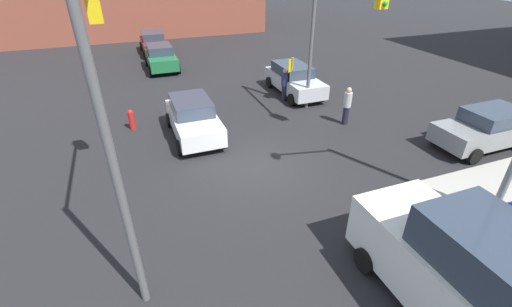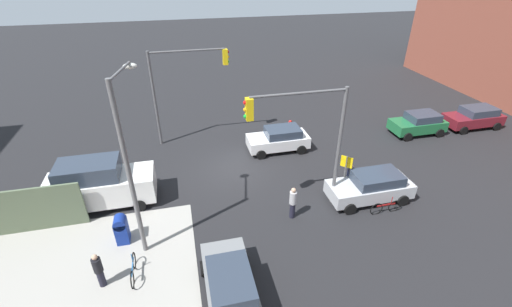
# 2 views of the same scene
# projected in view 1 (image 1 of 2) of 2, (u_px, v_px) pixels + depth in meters

# --- Properties ---
(ground_plane) EXTENTS (120.00, 120.00, 0.00)m
(ground_plane) POSITION_uv_depth(u_px,v_px,m) (257.00, 166.00, 13.00)
(ground_plane) COLOR black
(traffic_signal_nw_corner) EXTENTS (4.88, 0.36, 6.50)m
(traffic_signal_nw_corner) POSITION_uv_depth(u_px,v_px,m) (335.00, 20.00, 14.22)
(traffic_signal_nw_corner) COLOR #59595B
(traffic_signal_nw_corner) RESTS_ON ground
(traffic_signal_se_corner) EXTENTS (5.20, 0.36, 6.50)m
(traffic_signal_se_corner) POSITION_uv_depth(u_px,v_px,m) (102.00, 82.00, 7.26)
(traffic_signal_se_corner) COLOR #59595B
(traffic_signal_se_corner) RESTS_ON ground
(warning_sign_two_way) EXTENTS (0.48, 0.48, 2.40)m
(warning_sign_two_way) POSITION_uv_depth(u_px,v_px,m) (290.00, 73.00, 17.74)
(warning_sign_two_way) COLOR #4C4C4C
(warning_sign_two_way) RESTS_ON ground
(fire_hydrant) EXTENTS (0.26, 0.26, 0.94)m
(fire_hydrant) POSITION_uv_depth(u_px,v_px,m) (132.00, 119.00, 15.51)
(fire_hydrant) COLOR red
(fire_hydrant) RESTS_ON ground
(coupe_green) EXTENTS (3.92, 2.02, 1.62)m
(coupe_green) POSITION_uv_depth(u_px,v_px,m) (161.00, 57.00, 23.50)
(coupe_green) COLOR #1E6638
(coupe_green) RESTS_ON ground
(sedan_maroon) EXTENTS (4.37, 2.02, 1.62)m
(sedan_maroon) POSITION_uv_depth(u_px,v_px,m) (153.00, 42.00, 27.44)
(sedan_maroon) COLOR maroon
(sedan_maroon) RESTS_ON ground
(sedan_silver) EXTENTS (4.50, 2.02, 1.62)m
(sedan_silver) POSITION_uv_depth(u_px,v_px,m) (294.00, 79.00, 19.37)
(sedan_silver) COLOR #B7BABF
(sedan_silver) RESTS_ON ground
(coupe_gray) EXTENTS (2.02, 4.13, 1.62)m
(coupe_gray) POSITION_uv_depth(u_px,v_px,m) (486.00, 128.00, 13.91)
(coupe_gray) COLOR slate
(coupe_gray) RESTS_ON ground
(sedan_white) EXTENTS (4.10, 2.02, 1.62)m
(sedan_white) POSITION_uv_depth(u_px,v_px,m) (193.00, 118.00, 14.78)
(sedan_white) COLOR white
(sedan_white) RESTS_ON ground
(van_white_delivery) EXTENTS (5.40, 2.32, 2.62)m
(van_white_delivery) POSITION_uv_depth(u_px,v_px,m) (475.00, 282.00, 6.84)
(van_white_delivery) COLOR white
(van_white_delivery) RESTS_ON ground
(pedestrian_crossing) EXTENTS (0.36, 0.36, 1.80)m
(pedestrian_crossing) POSITION_uv_depth(u_px,v_px,m) (347.00, 105.00, 15.74)
(pedestrian_crossing) COLOR #B2B2B7
(pedestrian_crossing) RESTS_ON ground
(pedestrian_walking_north) EXTENTS (0.36, 0.36, 1.75)m
(pedestrian_walking_north) POSITION_uv_depth(u_px,v_px,m) (285.00, 84.00, 18.40)
(pedestrian_walking_north) COLOR navy
(pedestrian_walking_north) RESTS_ON ground
(bicycle_at_crosswalk) EXTENTS (1.75, 0.05, 0.97)m
(bicycle_at_crosswalk) POSITION_uv_depth(u_px,v_px,m) (311.00, 84.00, 20.17)
(bicycle_at_crosswalk) COLOR black
(bicycle_at_crosswalk) RESTS_ON ground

